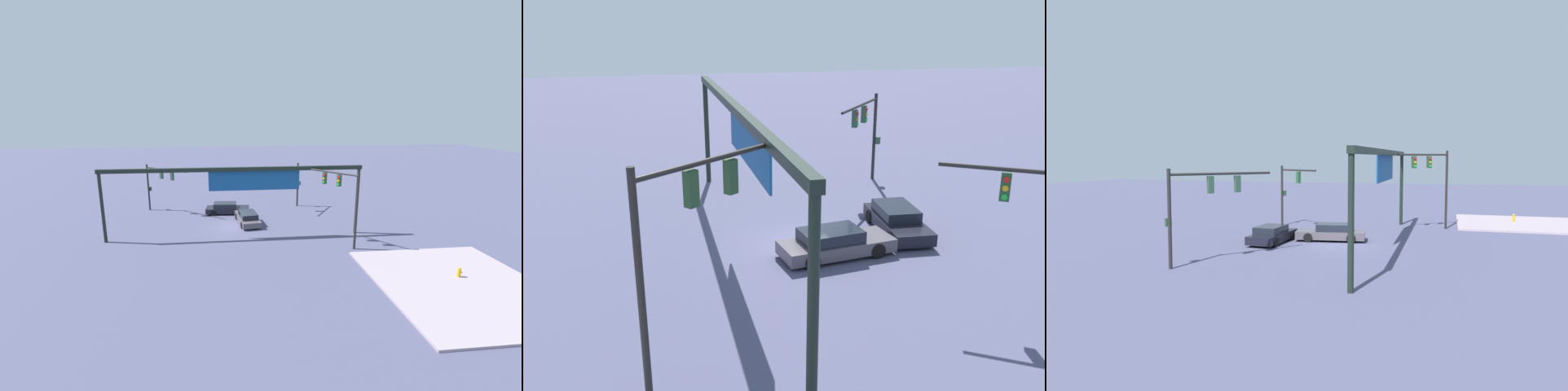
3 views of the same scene
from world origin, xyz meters
TOP-DOWN VIEW (x-y plane):
  - ground_plane at (0.00, 0.00)m, footprint 161.89×161.89m
  - sidewalk_corner at (14.15, -13.65)m, footprint 10.48×11.63m
  - traffic_signal_near_corner at (8.85, -5.88)m, footprint 3.05×3.77m
  - traffic_signal_opposite_side at (7.27, 5.97)m, footprint 2.93×3.86m
  - traffic_signal_cross_street at (-8.08, 5.84)m, footprint 4.87×4.23m
  - overhead_sign_gantry at (0.45, -3.03)m, footprint 22.80×0.43m
  - sedan_car_approaching at (-0.62, 4.54)m, footprint 4.86×2.17m
  - sedan_car_waiting_far at (1.41, 0.81)m, footprint 2.48×5.03m
  - fire_hydrant_on_curb at (14.74, -12.69)m, footprint 0.33×0.22m

SIDE VIEW (x-z plane):
  - ground_plane at x=0.00m, z-range 0.00..0.00m
  - sidewalk_corner at x=14.15m, z-range 0.00..0.15m
  - fire_hydrant_on_curb at x=14.74m, z-range 0.13..0.84m
  - sedan_car_approaching at x=-0.62m, z-range -0.03..1.18m
  - sedan_car_waiting_far at x=1.41m, z-range -0.03..1.18m
  - traffic_signal_opposite_side at x=7.27m, z-range 0.88..6.07m
  - traffic_signal_cross_street at x=-8.08m, z-range 1.11..6.40m
  - traffic_signal_near_corner at x=8.85m, z-range 1.33..7.78m
  - overhead_sign_gantry at x=0.45m, z-range 2.17..8.55m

